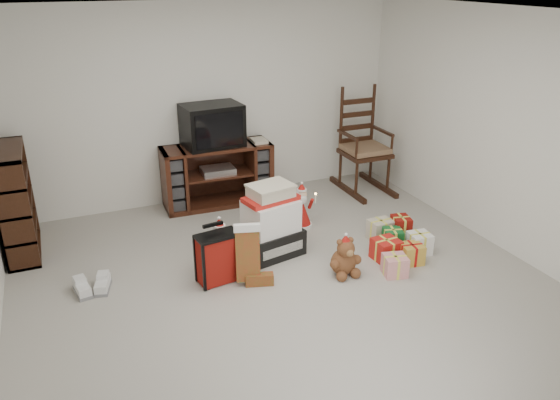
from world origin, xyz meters
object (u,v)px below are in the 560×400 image
object	(u,v)px
rocking_chair	(362,154)
mrs_claus_figurine	(220,249)
santa_figurine	(301,210)
crt_television	(212,125)
teddy_bear	(344,259)
gift_pile	(271,225)
gift_cluster	(397,243)
tv_stand	(217,175)
bookshelf	(16,204)
sneaker_pair	(93,287)
red_suitcase	(218,258)

from	to	relation	value
rocking_chair	mrs_claus_figurine	xyz separation A→B (m)	(-2.46, -1.39, -0.28)
santa_figurine	crt_television	bearing A→B (deg)	124.67
rocking_chair	teddy_bear	bearing A→B (deg)	-124.26
gift_pile	rocking_chair	bearing A→B (deg)	22.99
teddy_bear	gift_cluster	distance (m)	0.76
tv_stand	rocking_chair	bearing A→B (deg)	-4.86
rocking_chair	bookshelf	bearing A→B (deg)	-176.96
crt_television	bookshelf	bearing A→B (deg)	-173.20
teddy_bear	mrs_claus_figurine	distance (m)	1.24
sneaker_pair	gift_cluster	size ratio (longest dim) A/B	0.37
rocking_chair	gift_pile	size ratio (longest dim) A/B	1.87
tv_stand	rocking_chair	world-z (taller)	rocking_chair
teddy_bear	mrs_claus_figurine	xyz separation A→B (m)	(-1.10, 0.58, 0.04)
rocking_chair	mrs_claus_figurine	distance (m)	2.84
gift_pile	mrs_claus_figurine	size ratio (longest dim) A/B	1.37
rocking_chair	red_suitcase	xyz separation A→B (m)	(-2.55, -1.62, -0.24)
santa_figurine	crt_television	size ratio (longest dim) A/B	0.74
bookshelf	tv_stand	bearing A→B (deg)	10.58
gift_cluster	santa_figurine	bearing A→B (deg)	123.37
red_suitcase	rocking_chair	bearing A→B (deg)	24.75
bookshelf	crt_television	distance (m)	2.38
rocking_chair	crt_television	xyz separation A→B (m)	(-2.02, 0.25, 0.55)
tv_stand	mrs_claus_figurine	world-z (taller)	tv_stand
tv_stand	bookshelf	size ratio (longest dim) A/B	1.21
mrs_claus_figurine	rocking_chair	bearing A→B (deg)	29.43
gift_pile	crt_television	size ratio (longest dim) A/B	1.04
bookshelf	gift_cluster	size ratio (longest dim) A/B	1.16
santa_figurine	bookshelf	bearing A→B (deg)	168.60
tv_stand	sneaker_pair	xyz separation A→B (m)	(-1.72, -1.57, -0.34)
bookshelf	mrs_claus_figurine	world-z (taller)	bookshelf
gift_pile	crt_television	bearing A→B (deg)	83.74
bookshelf	teddy_bear	world-z (taller)	bookshelf
red_suitcase	mrs_claus_figurine	distance (m)	0.25
santa_figurine	sneaker_pair	world-z (taller)	santa_figurine
tv_stand	bookshelf	distance (m)	2.37
red_suitcase	gift_cluster	bearing A→B (deg)	-13.29
bookshelf	gift_cluster	world-z (taller)	bookshelf
sneaker_pair	bookshelf	bearing A→B (deg)	118.04
red_suitcase	mrs_claus_figurine	xyz separation A→B (m)	(0.09, 0.23, -0.04)
teddy_bear	sneaker_pair	size ratio (longest dim) A/B	1.07
santa_figurine	crt_television	world-z (taller)	crt_television
bookshelf	teddy_bear	xyz separation A→B (m)	(2.94, -1.78, -0.38)
rocking_chair	gift_cluster	size ratio (longest dim) A/B	1.45
tv_stand	teddy_bear	bearing A→B (deg)	-72.32
red_suitcase	santa_figurine	xyz separation A→B (m)	(1.27, 0.82, -0.05)
red_suitcase	crt_television	bearing A→B (deg)	66.49
red_suitcase	gift_cluster	distance (m)	1.94
red_suitcase	sneaker_pair	bearing A→B (deg)	158.34
rocking_chair	tv_stand	bearing A→B (deg)	173.61
rocking_chair	gift_pile	xyz separation A→B (m)	(-1.87, -1.30, -0.16)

